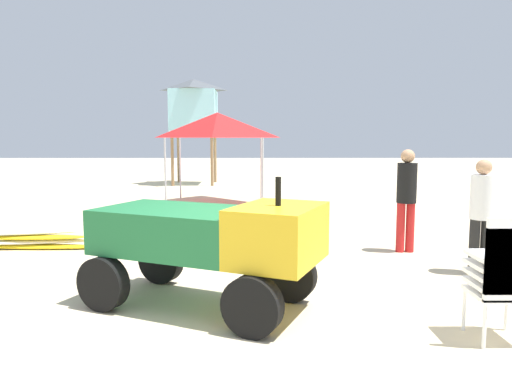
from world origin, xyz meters
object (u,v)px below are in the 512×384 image
object	(u,v)px
stacked_plastic_chairs	(504,270)
lifeguard_tower	(194,107)
lifeguard_near_center	(406,193)
surfboard_pile	(32,240)
cooler_box	(241,244)
lifeguard_near_left	(482,209)
popup_canopy	(217,125)
utility_cart	(210,239)

from	to	relation	value
stacked_plastic_chairs	lifeguard_tower	bearing A→B (deg)	106.93
stacked_plastic_chairs	lifeguard_near_center	size ratio (longest dim) A/B	0.70
lifeguard_near_center	lifeguard_tower	bearing A→B (deg)	112.62
surfboard_pile	cooler_box	size ratio (longest dim) A/B	4.74
stacked_plastic_chairs	lifeguard_near_left	distance (m)	2.46
cooler_box	lifeguard_near_left	bearing A→B (deg)	-17.15
lifeguard_near_left	lifeguard_tower	size ratio (longest dim) A/B	0.38
surfboard_pile	lifeguard_near_left	distance (m)	7.19
surfboard_pile	popup_canopy	xyz separation A→B (m)	(2.78, 5.64, 2.10)
utility_cart	popup_canopy	size ratio (longest dim) A/B	1.08
lifeguard_near_center	cooler_box	bearing A→B (deg)	-174.40
surfboard_pile	cooler_box	bearing A→B (deg)	-8.56
lifeguard_near_left	cooler_box	size ratio (longest dim) A/B	3.26
stacked_plastic_chairs	popup_canopy	size ratio (longest dim) A/B	0.46
surfboard_pile	lifeguard_tower	distance (m)	12.05
utility_cart	popup_canopy	bearing A→B (deg)	93.65
cooler_box	utility_cart	bearing A→B (deg)	-96.85
popup_canopy	surfboard_pile	bearing A→B (deg)	-116.28
lifeguard_near_left	popup_canopy	distance (m)	8.45
lifeguard_near_left	lifeguard_tower	bearing A→B (deg)	112.94
stacked_plastic_chairs	lifeguard_near_center	world-z (taller)	lifeguard_near_center
utility_cart	cooler_box	world-z (taller)	utility_cart
utility_cart	lifeguard_near_center	bearing A→B (deg)	41.01
surfboard_pile	lifeguard_tower	xyz separation A→B (m)	(1.40, 11.59, 2.98)
surfboard_pile	lifeguard_tower	world-z (taller)	lifeguard_tower
surfboard_pile	lifeguard_tower	bearing A→B (deg)	83.14
stacked_plastic_chairs	popup_canopy	bearing A→B (deg)	109.24
stacked_plastic_chairs	lifeguard_near_center	xyz separation A→B (m)	(0.24, 3.59, 0.29)
popup_canopy	lifeguard_near_center	bearing A→B (deg)	-58.98
lifeguard_near_center	cooler_box	xyz separation A→B (m)	(-2.73, -0.27, -0.80)
popup_canopy	cooler_box	world-z (taller)	popup_canopy
lifeguard_near_left	popup_canopy	world-z (taller)	popup_canopy
stacked_plastic_chairs	utility_cart	bearing A→B (deg)	160.61
lifeguard_near_left	stacked_plastic_chairs	bearing A→B (deg)	-110.77
utility_cart	stacked_plastic_chairs	world-z (taller)	utility_cart
lifeguard_near_left	utility_cart	bearing A→B (deg)	-160.16
utility_cart	cooler_box	bearing A→B (deg)	83.15
lifeguard_tower	lifeguard_near_left	bearing A→B (deg)	-67.06
lifeguard_tower	popup_canopy	bearing A→B (deg)	-76.87
lifeguard_near_left	popup_canopy	bearing A→B (deg)	120.12
stacked_plastic_chairs	cooler_box	size ratio (longest dim) A/B	2.44
lifeguard_near_center	stacked_plastic_chairs	bearing A→B (deg)	-93.78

